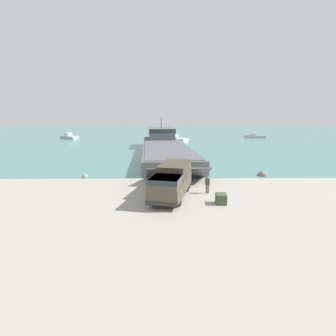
{
  "coord_description": "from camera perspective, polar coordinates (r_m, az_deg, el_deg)",
  "views": [
    {
      "loc": [
        -2.17,
        -26.8,
        7.33
      ],
      "look_at": [
        -1.81,
        1.32,
        1.71
      ],
      "focal_mm": 28.0,
      "sensor_mm": 36.0,
      "label": 1
    }
  ],
  "objects": [
    {
      "name": "ground_plane",
      "position": [
        27.87,
        3.76,
        -3.98
      ],
      "size": [
        240.0,
        240.0,
        0.0
      ],
      "primitive_type": "plane",
      "color": "#9E998E"
    },
    {
      "name": "water_surface",
      "position": [
        120.62,
        0.29,
        7.81
      ],
      "size": [
        240.0,
        180.0,
        0.01
      ],
      "primitive_type": "cube",
      "color": "#477F7A",
      "rests_on": "ground_plane"
    },
    {
      "name": "landing_craft",
      "position": [
        53.51,
        -0.91,
        5.14
      ],
      "size": [
        10.72,
        42.72,
        6.91
      ],
      "rotation": [
        0.0,
        0.0,
        0.07
      ],
      "color": "#56605B",
      "rests_on": "ground_plane"
    },
    {
      "name": "military_truck",
      "position": [
        24.14,
        0.89,
        -2.62
      ],
      "size": [
        4.38,
        8.45,
        2.89
      ],
      "rotation": [
        0.0,
        0.0,
        -1.8
      ],
      "color": "#4C4738",
      "rests_on": "ground_plane"
    },
    {
      "name": "soldier_on_ramp",
      "position": [
        25.43,
        8.59,
        -3.34
      ],
      "size": [
        0.5,
        0.39,
        1.67
      ],
      "rotation": [
        0.0,
        0.0,
        1.18
      ],
      "color": "#4C4738",
      "rests_on": "ground_plane"
    },
    {
      "name": "moored_boat_a",
      "position": [
        78.2,
        1.47,
        6.37
      ],
      "size": [
        7.76,
        7.04,
        1.89
      ],
      "rotation": [
        0.0,
        0.0,
        4.02
      ],
      "color": "white",
      "rests_on": "ground_plane"
    },
    {
      "name": "moored_boat_b",
      "position": [
        94.72,
        18.37,
        6.65
      ],
      "size": [
        7.4,
        4.15,
        1.82
      ],
      "rotation": [
        0.0,
        0.0,
        4.46
      ],
      "color": "#B7BABF",
      "rests_on": "ground_plane"
    },
    {
      "name": "moored_boat_c",
      "position": [
        91.01,
        -20.74,
        6.37
      ],
      "size": [
        6.84,
        5.73,
        2.01
      ],
      "rotation": [
        0.0,
        0.0,
        4.1
      ],
      "color": "#B7BABF",
      "rests_on": "ground_plane"
    },
    {
      "name": "cargo_crate",
      "position": [
        22.76,
        11.46,
        -6.57
      ],
      "size": [
        0.94,
        1.1,
        0.87
      ],
      "primitive_type": "cube",
      "rotation": [
        0.0,
        0.0,
        -0.07
      ],
      "color": "#3D4C33",
      "rests_on": "ground_plane"
    },
    {
      "name": "shoreline_rock_a",
      "position": [
        33.39,
        -17.59,
        -1.92
      ],
      "size": [
        0.75,
        0.75,
        0.75
      ],
      "primitive_type": "sphere",
      "color": "gray",
      "rests_on": "ground_plane"
    },
    {
      "name": "shoreline_rock_b",
      "position": [
        34.77,
        19.87,
        -1.56
      ],
      "size": [
        1.22,
        1.22,
        1.22
      ],
      "primitive_type": "sphere",
      "color": "gray",
      "rests_on": "ground_plane"
    }
  ]
}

